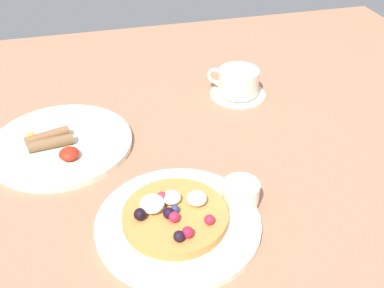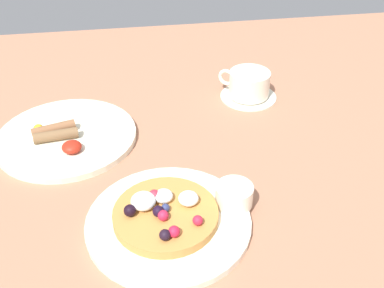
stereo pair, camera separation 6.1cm
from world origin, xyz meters
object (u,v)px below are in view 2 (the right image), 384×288
Objects in this scene: pancake_plate at (169,222)px; coffee_saucer at (248,96)px; breakfast_plate at (67,137)px; coffee_cup at (249,83)px; syrup_ramekin at (234,195)px.

coffee_saucer is at bearing 58.58° from pancake_plate.
breakfast_plate is (-16.78, 25.56, 0.05)cm from pancake_plate.
breakfast_plate is 40.11cm from coffee_saucer.
coffee_cup is at bearing 58.77° from pancake_plate.
syrup_ramekin reaches higher than pancake_plate.
breakfast_plate reaches higher than pancake_plate.
syrup_ramekin reaches higher than coffee_saucer.
pancake_plate is at bearing -121.42° from coffee_saucer.
coffee_cup is at bearing 71.73° from syrup_ramekin.
coffee_saucer is (38.74, 10.38, -0.30)cm from breakfast_plate.
breakfast_plate is 2.15× the size of coffee_saucer.
pancake_plate is 2.37× the size of coffee_cup.
coffee_saucer is at bearing 15.00° from breakfast_plate.
syrup_ramekin is at bearing -108.27° from coffee_cup.
breakfast_plate is at bearing -165.00° from coffee_saucer.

